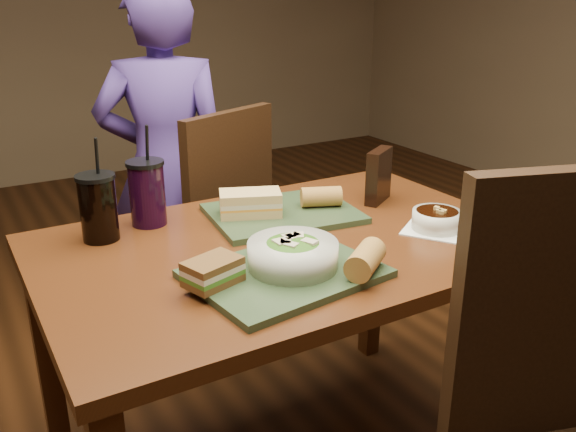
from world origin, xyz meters
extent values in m
cube|color=#49230E|center=(0.60, -0.38, 0.35)|extent=(0.06, 0.06, 0.71)
cube|color=#49230E|center=(-0.60, 0.38, 0.35)|extent=(0.06, 0.06, 0.71)
cube|color=#49230E|center=(0.60, 0.38, 0.35)|extent=(0.06, 0.06, 0.71)
cube|color=#49230E|center=(0.00, 0.00, 0.73)|extent=(1.30, 0.85, 0.04)
cube|color=black|center=(0.23, -0.67, 0.81)|extent=(0.46, 0.19, 0.56)
cube|color=black|center=(0.11, 0.79, 0.46)|extent=(0.56, 0.56, 0.04)
cube|color=black|center=(0.11, 0.60, 0.73)|extent=(0.41, 0.20, 0.51)
cube|color=black|center=(-0.07, 0.61, 0.22)|extent=(0.04, 0.04, 0.44)
cube|color=black|center=(0.30, 0.61, 0.22)|extent=(0.04, 0.04, 0.44)
cube|color=black|center=(-0.07, 0.98, 0.22)|extent=(0.04, 0.04, 0.44)
cube|color=black|center=(0.30, 0.98, 0.22)|extent=(0.04, 0.04, 0.44)
imported|color=#452D7C|center=(-0.01, 0.92, 0.72)|extent=(0.62, 0.51, 1.44)
cube|color=#2B3C23|center=(-0.12, -0.19, 0.76)|extent=(0.46, 0.37, 0.02)
cube|color=#2B3C23|center=(0.08, 0.17, 0.76)|extent=(0.46, 0.37, 0.02)
cylinder|color=silver|center=(-0.09, -0.18, 0.80)|extent=(0.21, 0.21, 0.06)
ellipsoid|color=#427219|center=(-0.09, -0.18, 0.81)|extent=(0.17, 0.17, 0.05)
cube|color=beige|center=(-0.11, -0.20, 0.83)|extent=(0.04, 0.04, 0.01)
cube|color=beige|center=(-0.11, -0.18, 0.83)|extent=(0.04, 0.04, 0.01)
cube|color=beige|center=(-0.06, -0.21, 0.83)|extent=(0.04, 0.04, 0.01)
cube|color=beige|center=(-0.08, -0.16, 0.83)|extent=(0.04, 0.03, 0.01)
cube|color=beige|center=(-0.07, -0.16, 0.83)|extent=(0.04, 0.04, 0.01)
cube|color=beige|center=(-0.12, -0.18, 0.83)|extent=(0.03, 0.04, 0.01)
cube|color=beige|center=(-0.09, -0.16, 0.83)|extent=(0.03, 0.04, 0.01)
cube|color=white|center=(0.40, -0.14, 0.75)|extent=(0.23, 0.23, 0.00)
cylinder|color=silver|center=(0.40, -0.14, 0.78)|extent=(0.14, 0.14, 0.05)
cylinder|color=black|center=(0.40, -0.14, 0.80)|extent=(0.12, 0.12, 0.01)
cube|color=#B28947|center=(0.40, -0.17, 0.81)|extent=(0.02, 0.02, 0.01)
cube|color=#B28947|center=(0.39, -0.17, 0.81)|extent=(0.02, 0.02, 0.01)
cube|color=#B28947|center=(0.39, -0.16, 0.81)|extent=(0.02, 0.02, 0.01)
cube|color=#B28947|center=(0.40, -0.14, 0.81)|extent=(0.02, 0.02, 0.01)
cube|color=#B28947|center=(0.39, -0.15, 0.81)|extent=(0.02, 0.02, 0.01)
cube|color=#593819|center=(-0.29, -0.17, 0.78)|extent=(0.14, 0.12, 0.02)
cube|color=#3F721E|center=(-0.29, -0.17, 0.79)|extent=(0.14, 0.12, 0.01)
cube|color=beige|center=(-0.29, -0.17, 0.80)|extent=(0.14, 0.12, 0.01)
cube|color=#593819|center=(-0.29, -0.17, 0.82)|extent=(0.14, 0.12, 0.02)
cube|color=tan|center=(-0.02, 0.19, 0.78)|extent=(0.20, 0.16, 0.02)
cube|color=orange|center=(-0.02, 0.19, 0.80)|extent=(0.20, 0.16, 0.01)
cube|color=beige|center=(-0.02, 0.19, 0.81)|extent=(0.20, 0.16, 0.01)
cube|color=tan|center=(-0.02, 0.19, 0.83)|extent=(0.20, 0.16, 0.02)
cylinder|color=#AD7533|center=(0.03, -0.29, 0.80)|extent=(0.14, 0.13, 0.06)
cylinder|color=#AD7533|center=(0.20, 0.14, 0.80)|extent=(0.13, 0.10, 0.06)
cylinder|color=black|center=(-0.43, 0.26, 0.84)|extent=(0.10, 0.10, 0.17)
cylinder|color=black|center=(-0.43, 0.26, 0.93)|extent=(0.10, 0.10, 0.01)
cylinder|color=black|center=(-0.42, 0.26, 0.98)|extent=(0.01, 0.03, 0.11)
cylinder|color=black|center=(-0.28, 0.31, 0.84)|extent=(0.10, 0.10, 0.18)
cylinder|color=black|center=(-0.28, 0.31, 0.93)|extent=(0.11, 0.11, 0.01)
cylinder|color=black|center=(-0.27, 0.31, 0.98)|extent=(0.01, 0.03, 0.11)
cube|color=black|center=(0.41, 0.13, 0.83)|extent=(0.13, 0.10, 0.17)
camera|label=1|loc=(-0.76, -1.30, 1.38)|focal=38.00mm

